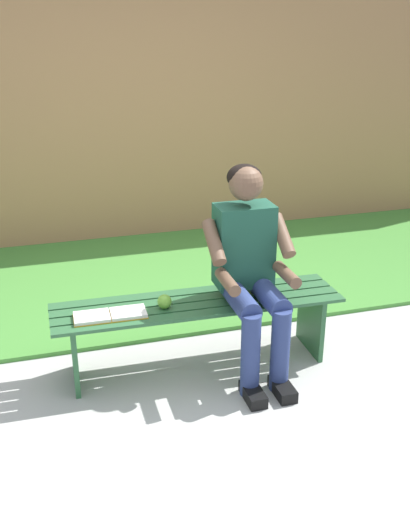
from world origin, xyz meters
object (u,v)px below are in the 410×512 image
bench_near (198,316)px  person_seated (250,265)px  apple (165,302)px  book_open (110,315)px

bench_near → person_seated: person_seated is taller
bench_near → apple: 0.26m
person_seated → book_open: person_seated is taller
person_seated → book_open: 0.85m
apple → bench_near: bearing=-171.4°
bench_near → apple: (0.21, 0.03, 0.15)m
bench_near → book_open: 0.55m
bench_near → apple: size_ratio=20.68×
bench_near → book_open: (0.53, 0.05, 0.11)m
person_seated → book_open: bearing=-3.2°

